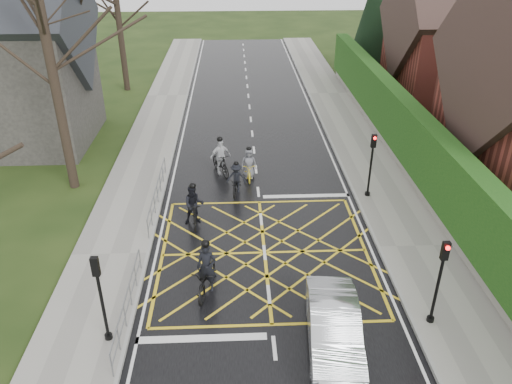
{
  "coord_description": "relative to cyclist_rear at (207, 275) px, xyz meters",
  "views": [
    {
      "loc": [
        -1.06,
        -16.07,
        11.51
      ],
      "look_at": [
        -0.22,
        2.63,
        1.3
      ],
      "focal_mm": 35.0,
      "sensor_mm": 36.0,
      "label": 1
    }
  ],
  "objects": [
    {
      "name": "car",
      "position": [
        3.93,
        -2.79,
        0.03
      ],
      "size": [
        1.88,
        4.43,
        1.42
      ],
      "primitive_type": "imported",
      "rotation": [
        0.0,
        0.0,
        -0.09
      ],
      "color": "silver",
      "rests_on": "ground"
    },
    {
      "name": "sidewalk_left",
      "position": [
        -3.86,
        2.17,
        -0.6
      ],
      "size": [
        3.0,
        80.0,
        0.15
      ],
      "primitive_type": "cube",
      "color": "gray",
      "rests_on": "ground"
    },
    {
      "name": "sidewalk_right",
      "position": [
        8.14,
        2.17,
        -0.6
      ],
      "size": [
        3.0,
        80.0,
        0.15
      ],
      "primitive_type": "cube",
      "color": "gray",
      "rests_on": "ground"
    },
    {
      "name": "stone_wall",
      "position": [
        9.89,
        8.17,
        -0.33
      ],
      "size": [
        0.5,
        38.0,
        0.7
      ],
      "primitive_type": "cube",
      "color": "slate",
      "rests_on": "ground"
    },
    {
      "name": "conifer",
      "position": [
        12.89,
        28.17,
        4.31
      ],
      "size": [
        4.6,
        4.6,
        10.0
      ],
      "color": "black",
      "rests_on": "ground"
    },
    {
      "name": "cyclist_lead",
      "position": [
        1.74,
        8.69,
        -0.09
      ],
      "size": [
        0.78,
        1.77,
        1.71
      ],
      "rotation": [
        0.0,
        0.0,
        0.02
      ],
      "color": "gold",
      "rests_on": "ground"
    },
    {
      "name": "ground",
      "position": [
        2.14,
        2.17,
        -0.68
      ],
      "size": [
        120.0,
        120.0,
        0.0
      ],
      "primitive_type": "plane",
      "color": "black",
      "rests_on": "ground"
    },
    {
      "name": "house_far",
      "position": [
        16.89,
        20.17,
        3.68
      ],
      "size": [
        9.8,
        8.8,
        10.3
      ],
      "color": "maroon",
      "rests_on": "ground"
    },
    {
      "name": "cyclist_mid",
      "position": [
        1.1,
        7.21,
        -0.09
      ],
      "size": [
        1.03,
        1.73,
        1.62
      ],
      "rotation": [
        0.0,
        0.0,
        -0.15
      ],
      "color": "black",
      "rests_on": "ground"
    },
    {
      "name": "road",
      "position": [
        2.14,
        2.17,
        -0.67
      ],
      "size": [
        9.0,
        80.0,
        0.01
      ],
      "primitive_type": "cube",
      "color": "black",
      "rests_on": "ground"
    },
    {
      "name": "traffic_light_se",
      "position": [
        7.24,
        -2.03,
        0.98
      ],
      "size": [
        0.24,
        0.31,
        3.21
      ],
      "rotation": [
        0.0,
        0.0,
        3.14
      ],
      "color": "black",
      "rests_on": "ground"
    },
    {
      "name": "cyclist_front",
      "position": [
        0.31,
        9.26,
        0.07
      ],
      "size": [
        1.35,
        2.09,
        2.03
      ],
      "rotation": [
        0.0,
        0.0,
        0.42
      ],
      "color": "black",
      "rests_on": "ground"
    },
    {
      "name": "traffic_light_sw",
      "position": [
        -2.96,
        -2.32,
        0.98
      ],
      "size": [
        0.24,
        0.31,
        3.21
      ],
      "color": "black",
      "rests_on": "ground"
    },
    {
      "name": "railing_north",
      "position": [
        -2.51,
        6.17,
        0.11
      ],
      "size": [
        0.05,
        6.04,
        1.03
      ],
      "color": "slate",
      "rests_on": "ground"
    },
    {
      "name": "cyclist_rear",
      "position": [
        0.0,
        0.0,
        0.0
      ],
      "size": [
        1.17,
        2.26,
        2.09
      ],
      "rotation": [
        0.0,
        0.0,
        -0.21
      ],
      "color": "black",
      "rests_on": "ground"
    },
    {
      "name": "railing_south",
      "position": [
        -2.51,
        -1.33,
        0.1
      ],
      "size": [
        0.05,
        5.04,
        1.03
      ],
      "color": "slate",
      "rests_on": "ground"
    },
    {
      "name": "church",
      "position": [
        -11.39,
        14.17,
        4.25
      ],
      "size": [
        8.8,
        7.8,
        11.0
      ],
      "color": "#2D2B28",
      "rests_on": "ground"
    },
    {
      "name": "hedge",
      "position": [
        9.89,
        8.17,
        1.42
      ],
      "size": [
        0.9,
        38.0,
        2.8
      ],
      "primitive_type": "cube",
      "color": "#123A0F",
      "rests_on": "stone_wall"
    },
    {
      "name": "traffic_light_ne",
      "position": [
        7.24,
        6.37,
        0.98
      ],
      "size": [
        0.24,
        0.31,
        3.21
      ],
      "rotation": [
        0.0,
        0.0,
        3.14
      ],
      "color": "black",
      "rests_on": "ground"
    },
    {
      "name": "cyclist_back",
      "position": [
        -0.73,
        4.5,
        0.05
      ],
      "size": [
        0.93,
        1.98,
        1.93
      ],
      "rotation": [
        0.0,
        0.0,
        0.11
      ],
      "color": "black",
      "rests_on": "ground"
    },
    {
      "name": "tree_near",
      "position": [
        -6.86,
        8.17,
        7.23
      ],
      "size": [
        9.24,
        9.24,
        11.44
      ],
      "color": "black",
      "rests_on": "ground"
    }
  ]
}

